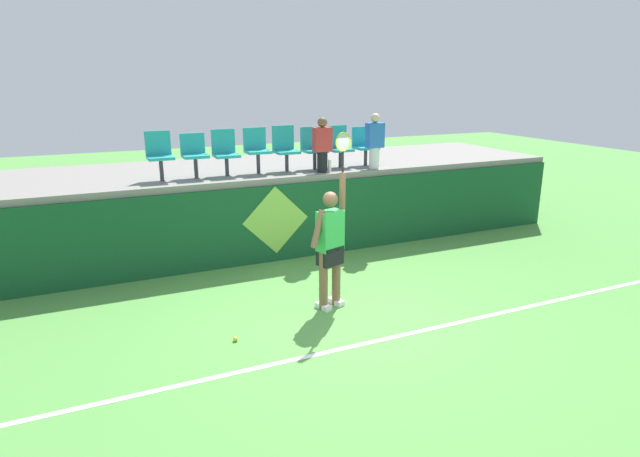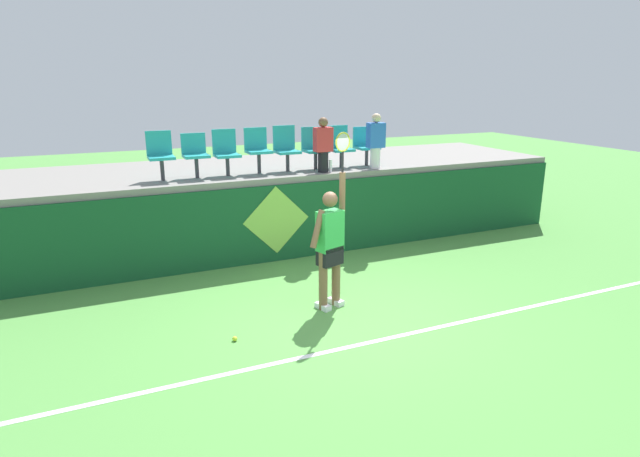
# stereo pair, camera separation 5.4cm
# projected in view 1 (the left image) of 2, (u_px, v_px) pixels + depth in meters

# --- Properties ---
(ground_plane) EXTENTS (40.00, 40.00, 0.00)m
(ground_plane) POSITION_uv_depth(u_px,v_px,m) (353.00, 318.00, 7.59)
(ground_plane) COLOR #519342
(court_back_wall) EXTENTS (12.68, 0.20, 1.44)m
(court_back_wall) POSITION_uv_depth(u_px,v_px,m) (283.00, 222.00, 9.89)
(court_back_wall) COLOR #144C28
(court_back_wall) RESTS_ON ground_plane
(spectator_platform) EXTENTS (12.68, 3.06, 0.12)m
(spectator_platform) POSITION_uv_depth(u_px,v_px,m) (257.00, 168.00, 10.97)
(spectator_platform) COLOR gray
(spectator_platform) RESTS_ON court_back_wall
(court_baseline_stripe) EXTENTS (11.42, 0.08, 0.01)m
(court_baseline_stripe) POSITION_uv_depth(u_px,v_px,m) (379.00, 340.00, 6.94)
(court_baseline_stripe) COLOR white
(court_baseline_stripe) RESTS_ON ground_plane
(tennis_player) EXTENTS (0.73, 0.36, 2.58)m
(tennis_player) POSITION_uv_depth(u_px,v_px,m) (330.00, 243.00, 7.70)
(tennis_player) COLOR white
(tennis_player) RESTS_ON ground_plane
(tennis_ball) EXTENTS (0.07, 0.07, 0.07)m
(tennis_ball) POSITION_uv_depth(u_px,v_px,m) (236.00, 339.00, 6.91)
(tennis_ball) COLOR #D1E533
(tennis_ball) RESTS_ON ground_plane
(water_bottle) EXTENTS (0.06, 0.06, 0.24)m
(water_bottle) POSITION_uv_depth(u_px,v_px,m) (330.00, 166.00, 10.17)
(water_bottle) COLOR white
(water_bottle) RESTS_ON spectator_platform
(stadium_chair_0) EXTENTS (0.44, 0.42, 0.85)m
(stadium_chair_0) POSITION_uv_depth(u_px,v_px,m) (159.00, 153.00, 9.28)
(stadium_chair_0) COLOR #38383D
(stadium_chair_0) RESTS_ON spectator_platform
(stadium_chair_1) EXTENTS (0.44, 0.42, 0.79)m
(stadium_chair_1) POSITION_uv_depth(u_px,v_px,m) (194.00, 153.00, 9.52)
(stadium_chair_1) COLOR #38383D
(stadium_chair_1) RESTS_ON spectator_platform
(stadium_chair_2) EXTENTS (0.44, 0.42, 0.84)m
(stadium_chair_2) POSITION_uv_depth(u_px,v_px,m) (225.00, 151.00, 9.75)
(stadium_chair_2) COLOR #38383D
(stadium_chair_2) RESTS_ON spectator_platform
(stadium_chair_3) EXTENTS (0.44, 0.42, 0.85)m
(stadium_chair_3) POSITION_uv_depth(u_px,v_px,m) (257.00, 148.00, 9.98)
(stadium_chair_3) COLOR #38383D
(stadium_chair_3) RESTS_ON spectator_platform
(stadium_chair_4) EXTENTS (0.44, 0.42, 0.86)m
(stadium_chair_4) POSITION_uv_depth(u_px,v_px,m) (285.00, 147.00, 10.21)
(stadium_chair_4) COLOR #38383D
(stadium_chair_4) RESTS_ON spectator_platform
(stadium_chair_5) EXTENTS (0.44, 0.42, 0.82)m
(stadium_chair_5) POSITION_uv_depth(u_px,v_px,m) (313.00, 146.00, 10.44)
(stadium_chair_5) COLOR #38383D
(stadium_chair_5) RESTS_ON spectator_platform
(stadium_chair_6) EXTENTS (0.44, 0.42, 0.82)m
(stadium_chair_6) POSITION_uv_depth(u_px,v_px,m) (339.00, 145.00, 10.67)
(stadium_chair_6) COLOR #38383D
(stadium_chair_6) RESTS_ON spectator_platform
(stadium_chair_7) EXTENTS (0.44, 0.42, 0.78)m
(stadium_chair_7) POSITION_uv_depth(u_px,v_px,m) (364.00, 144.00, 10.89)
(stadium_chair_7) COLOR #38383D
(stadium_chair_7) RESTS_ON spectator_platform
(spectator_0) EXTENTS (0.34, 0.20, 1.08)m
(spectator_0) POSITION_uv_depth(u_px,v_px,m) (375.00, 140.00, 10.48)
(spectator_0) COLOR white
(spectator_0) RESTS_ON spectator_platform
(spectator_1) EXTENTS (0.34, 0.20, 1.04)m
(spectator_1) POSITION_uv_depth(u_px,v_px,m) (322.00, 144.00, 10.03)
(spectator_1) COLOR black
(spectator_1) RESTS_ON spectator_platform
(wall_signage_mount) EXTENTS (1.27, 0.01, 1.43)m
(wall_signage_mount) POSITION_uv_depth(u_px,v_px,m) (277.00, 261.00, 9.93)
(wall_signage_mount) COLOR #144C28
(wall_signage_mount) RESTS_ON ground_plane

